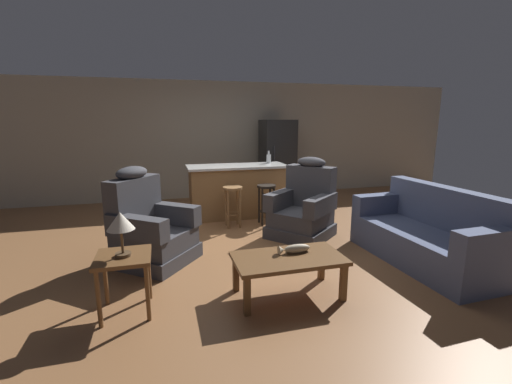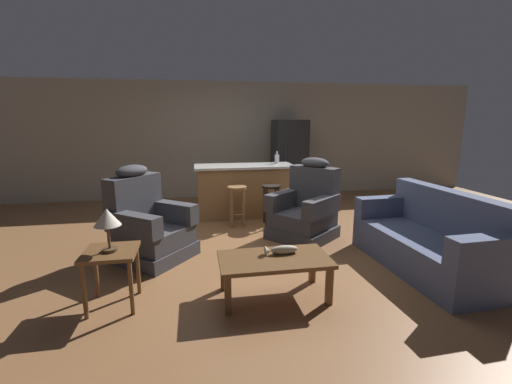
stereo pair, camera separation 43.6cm
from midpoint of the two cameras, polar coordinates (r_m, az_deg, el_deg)
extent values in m
plane|color=brown|center=(5.18, 2.73, -7.92)|extent=(12.00, 12.00, 0.00)
cube|color=#A89E89|center=(7.96, -2.30, 8.64)|extent=(12.00, 0.05, 2.60)
cube|color=brown|center=(3.48, 6.73, -11.15)|extent=(1.10, 0.60, 0.04)
cube|color=brown|center=(3.26, -0.72, -16.87)|extent=(0.06, 0.06, 0.38)
cube|color=brown|center=(3.53, 15.71, -14.90)|extent=(0.06, 0.06, 0.38)
cube|color=brown|center=(3.68, -2.00, -13.32)|extent=(0.06, 0.06, 0.38)
cube|color=brown|center=(3.93, 12.61, -11.92)|extent=(0.06, 0.06, 0.38)
cube|color=#4C3823|center=(3.57, 8.27, -10.12)|extent=(0.22, 0.07, 0.01)
ellipsoid|color=tan|center=(3.56, 8.29, -9.54)|extent=(0.28, 0.09, 0.09)
cone|color=tan|center=(3.51, 5.62, -9.77)|extent=(0.06, 0.10, 0.10)
cube|color=#4C5675|center=(4.74, 28.48, -10.07)|extent=(0.90, 1.93, 0.20)
cube|color=#4C5675|center=(4.67, 28.74, -7.67)|extent=(0.90, 1.93, 0.22)
cube|color=#4C5675|center=(4.78, 32.09, -2.96)|extent=(0.26, 1.91, 0.52)
cube|color=#4C5675|center=(4.04, 36.99, -7.84)|extent=(0.85, 0.23, 0.28)
cube|color=#4C5675|center=(5.24, 22.99, -2.26)|extent=(0.85, 0.23, 0.28)
cube|color=#3D3D42|center=(4.61, -13.99, -9.64)|extent=(1.18, 1.18, 0.18)
cube|color=#3D3D42|center=(4.54, -14.12, -7.17)|extent=(1.10, 1.09, 0.24)
cube|color=#3D3D42|center=(4.63, -17.14, -1.33)|extent=(0.66, 0.74, 0.64)
ellipsoid|color=#3D3D42|center=(4.56, -17.43, 3.33)|extent=(0.50, 0.53, 0.16)
cube|color=#3D3D42|center=(4.69, -11.38, -3.23)|extent=(0.74, 0.64, 0.26)
cube|color=#3D3D42|center=(4.23, -17.11, -5.22)|extent=(0.74, 0.64, 0.26)
cube|color=#3D3D42|center=(5.29, 10.07, -6.64)|extent=(1.18, 1.18, 0.18)
cube|color=#3D3D42|center=(5.23, 10.16, -4.46)|extent=(1.10, 1.09, 0.24)
cube|color=#3D3D42|center=(5.38, 11.94, 0.76)|extent=(0.66, 0.74, 0.64)
ellipsoid|color=#3D3D42|center=(5.32, 12.12, 4.78)|extent=(0.50, 0.52, 0.16)
cube|color=#3D3D42|center=(4.99, 13.41, -2.40)|extent=(0.73, 0.65, 0.26)
cube|color=#3D3D42|center=(5.31, 7.08, -1.30)|extent=(0.73, 0.65, 0.26)
cube|color=brown|center=(3.44, -19.80, -9.51)|extent=(0.48, 0.48, 0.04)
cylinder|color=brown|center=(3.42, -23.43, -15.11)|extent=(0.04, 0.04, 0.52)
cylinder|color=brown|center=(3.35, -16.51, -15.18)|extent=(0.04, 0.04, 0.52)
cylinder|color=brown|center=(3.77, -22.07, -12.40)|extent=(0.04, 0.04, 0.52)
cylinder|color=brown|center=(3.71, -15.87, -12.38)|extent=(0.04, 0.04, 0.52)
cylinder|color=#4C3823|center=(3.42, -19.81, -9.09)|extent=(0.14, 0.14, 0.03)
cylinder|color=#4C3823|center=(3.38, -19.96, -7.10)|extent=(0.02, 0.02, 0.22)
cone|color=beige|center=(3.32, -20.20, -4.00)|extent=(0.24, 0.24, 0.16)
cube|color=olive|center=(6.33, 0.02, 0.06)|extent=(1.71, 0.63, 0.91)
cube|color=silver|center=(6.25, 0.02, 4.33)|extent=(1.80, 0.70, 0.04)
cylinder|color=olive|center=(5.65, -1.00, 0.72)|extent=(0.32, 0.32, 0.04)
torus|color=olive|center=(5.75, -0.98, -3.59)|extent=(0.23, 0.23, 0.02)
cylinder|color=olive|center=(5.61, -1.83, -2.92)|extent=(0.04, 0.04, 0.64)
cylinder|color=olive|center=(5.64, 0.18, -2.83)|extent=(0.04, 0.04, 0.64)
cylinder|color=olive|center=(5.80, -2.12, -2.42)|extent=(0.04, 0.04, 0.64)
cylinder|color=olive|center=(5.83, -0.17, -2.34)|extent=(0.04, 0.04, 0.64)
cylinder|color=black|center=(5.77, 4.73, 0.92)|extent=(0.32, 0.32, 0.04)
torus|color=black|center=(5.87, 4.66, -3.30)|extent=(0.23, 0.23, 0.02)
cylinder|color=black|center=(5.72, 3.96, -2.65)|extent=(0.04, 0.04, 0.64)
cylinder|color=black|center=(5.77, 5.89, -2.55)|extent=(0.04, 0.04, 0.64)
cylinder|color=black|center=(5.91, 3.49, -2.17)|extent=(0.04, 0.04, 0.64)
cylinder|color=black|center=(5.96, 5.35, -2.08)|extent=(0.04, 0.04, 0.64)
cube|color=black|center=(7.70, 7.19, 5.30)|extent=(0.70, 0.66, 1.76)
cylinder|color=#333338|center=(7.30, 6.58, 5.65)|extent=(0.02, 0.02, 0.50)
cylinder|color=silver|center=(6.51, 5.44, 5.49)|extent=(0.09, 0.09, 0.16)
cylinder|color=silver|center=(6.50, 5.46, 6.51)|extent=(0.03, 0.03, 0.07)
camera|label=1|loc=(0.22, -87.44, 0.54)|focal=24.00mm
camera|label=2|loc=(0.22, 92.56, -0.54)|focal=24.00mm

